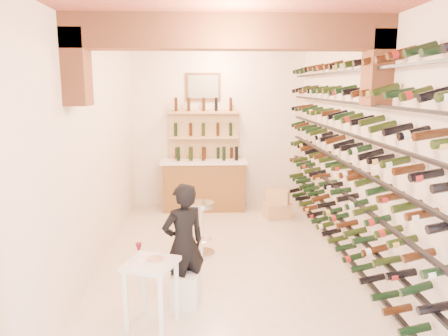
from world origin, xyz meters
name	(u,v)px	position (x,y,z in m)	size (l,w,h in m)	color
ground	(225,261)	(0.00, 0.00, 0.00)	(6.00, 6.00, 0.00)	beige
room_shell	(226,103)	(0.00, -0.26, 2.25)	(3.52, 6.02, 3.21)	white
wine_rack	(336,153)	(1.53, 0.00, 1.55)	(0.32, 5.70, 2.56)	black
back_counter	(204,184)	(-0.30, 2.65, 0.53)	(1.70, 0.62, 1.29)	brown
back_shelving	(204,151)	(-0.30, 2.89, 1.17)	(1.40, 0.31, 2.73)	tan
tasting_table	(151,273)	(-0.83, -1.60, 0.57)	(0.62, 0.62, 0.85)	white
white_stool	(186,289)	(-0.50, -1.22, 0.19)	(0.31, 0.31, 0.38)	white
person	(184,244)	(-0.52, -1.15, 0.70)	(0.52, 0.34, 1.41)	black
chrome_barstool	(201,224)	(-0.34, 0.28, 0.46)	(0.41, 0.41, 0.80)	silver
crate_lower	(277,211)	(1.08, 1.99, 0.15)	(0.49, 0.34, 0.29)	tan
crate_upper	(277,197)	(1.08, 1.99, 0.41)	(0.42, 0.29, 0.25)	tan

